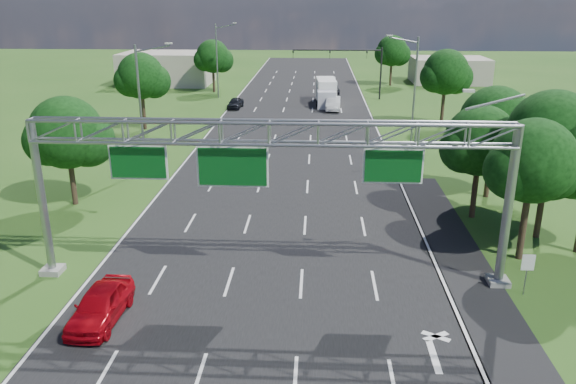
# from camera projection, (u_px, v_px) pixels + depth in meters

# --- Properties ---
(ground) EXTENTS (220.00, 220.00, 0.00)m
(ground) POSITION_uv_depth(u_px,v_px,m) (286.00, 173.00, 45.27)
(ground) COLOR #274F17
(ground) RESTS_ON ground
(road) EXTENTS (18.00, 180.00, 0.02)m
(road) POSITION_uv_depth(u_px,v_px,m) (286.00, 173.00, 45.27)
(road) COLOR black
(road) RESTS_ON ground
(road_flare) EXTENTS (3.00, 30.00, 0.02)m
(road_flare) POSITION_uv_depth(u_px,v_px,m) (461.00, 265.00, 29.67)
(road_flare) COLOR black
(road_flare) RESTS_ON ground
(sign_gantry) EXTENTS (23.50, 1.00, 9.56)m
(sign_gantry) POSITION_uv_depth(u_px,v_px,m) (271.00, 146.00, 26.01)
(sign_gantry) COLOR gray
(sign_gantry) RESTS_ON ground
(regulatory_sign) EXTENTS (0.60, 0.08, 2.10)m
(regulatory_sign) POSITION_uv_depth(u_px,v_px,m) (528.00, 266.00, 26.21)
(regulatory_sign) COLOR gray
(regulatory_sign) RESTS_ON ground
(traffic_signal) EXTENTS (12.21, 0.24, 7.00)m
(traffic_signal) POSITION_uv_depth(u_px,v_px,m) (355.00, 61.00, 76.20)
(traffic_signal) COLOR black
(traffic_signal) RESTS_ON ground
(streetlight_l_near) EXTENTS (2.97, 0.22, 10.16)m
(streetlight_l_near) POSITION_uv_depth(u_px,v_px,m) (142.00, 102.00, 44.00)
(streetlight_l_near) COLOR gray
(streetlight_l_near) RESTS_ON ground
(streetlight_l_far) EXTENTS (2.97, 0.22, 10.16)m
(streetlight_l_far) POSITION_uv_depth(u_px,v_px,m) (218.00, 57.00, 77.01)
(streetlight_l_far) COLOR gray
(streetlight_l_far) RESTS_ON ground
(streetlight_r_mid) EXTENTS (2.97, 0.22, 10.16)m
(streetlight_r_mid) POSITION_uv_depth(u_px,v_px,m) (413.00, 86.00, 52.30)
(streetlight_r_mid) COLOR gray
(streetlight_r_mid) RESTS_ON ground
(tree_cluster_right) EXTENTS (9.91, 14.60, 8.68)m
(tree_cluster_right) POSITION_uv_depth(u_px,v_px,m) (529.00, 144.00, 32.58)
(tree_cluster_right) COLOR #2D2116
(tree_cluster_right) RESTS_ON ground
(tree_verge_la) EXTENTS (5.76, 4.80, 7.40)m
(tree_verge_la) POSITION_uv_depth(u_px,v_px,m) (68.00, 136.00, 36.89)
(tree_verge_la) COLOR #2D2116
(tree_verge_la) RESTS_ON ground
(tree_verge_lb) EXTENTS (5.76, 4.80, 8.06)m
(tree_verge_lb) POSITION_uv_depth(u_px,v_px,m) (142.00, 78.00, 58.47)
(tree_verge_lb) COLOR #2D2116
(tree_verge_lb) RESTS_ON ground
(tree_verge_lc) EXTENTS (5.76, 4.80, 7.62)m
(tree_verge_lc) POSITION_uv_depth(u_px,v_px,m) (213.00, 58.00, 82.04)
(tree_verge_lc) COLOR #2D2116
(tree_verge_lc) RESTS_ON ground
(tree_verge_rd) EXTENTS (5.76, 4.80, 8.28)m
(tree_verge_rd) POSITION_uv_depth(u_px,v_px,m) (446.00, 74.00, 59.62)
(tree_verge_rd) COLOR #2D2116
(tree_verge_rd) RESTS_ON ground
(tree_verge_re) EXTENTS (5.76, 4.80, 7.84)m
(tree_verge_re) POSITION_uv_depth(u_px,v_px,m) (392.00, 52.00, 88.16)
(tree_verge_re) COLOR #2D2116
(tree_verge_re) RESTS_ON ground
(building_left) EXTENTS (14.00, 10.00, 5.00)m
(building_left) POSITION_uv_depth(u_px,v_px,m) (167.00, 68.00, 90.81)
(building_left) COLOR #AFA493
(building_left) RESTS_ON ground
(building_right) EXTENTS (12.00, 9.00, 4.00)m
(building_right) POSITION_uv_depth(u_px,v_px,m) (449.00, 70.00, 92.45)
(building_right) COLOR #AFA493
(building_right) RESTS_ON ground
(red_coupe) EXTENTS (1.96, 4.57, 1.54)m
(red_coupe) POSITION_uv_depth(u_px,v_px,m) (101.00, 305.00, 24.36)
(red_coupe) COLOR #BD0813
(red_coupe) RESTS_ON ground
(car_queue_b) EXTENTS (2.33, 4.62, 1.25)m
(car_queue_b) POSITION_uv_depth(u_px,v_px,m) (332.00, 89.00, 82.23)
(car_queue_b) COLOR black
(car_queue_b) RESTS_ON ground
(car_queue_c) EXTENTS (1.92, 4.03, 1.33)m
(car_queue_c) POSITION_uv_depth(u_px,v_px,m) (235.00, 103.00, 71.22)
(car_queue_c) COLOR black
(car_queue_c) RESTS_ON ground
(car_queue_d) EXTENTS (1.97, 4.97, 1.61)m
(car_queue_d) POSITION_uv_depth(u_px,v_px,m) (333.00, 104.00, 70.11)
(car_queue_d) COLOR silver
(car_queue_d) RESTS_ON ground
(box_truck) EXTENTS (2.75, 8.41, 3.14)m
(box_truck) POSITION_uv_depth(u_px,v_px,m) (326.00, 92.00, 73.96)
(box_truck) COLOR white
(box_truck) RESTS_ON ground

